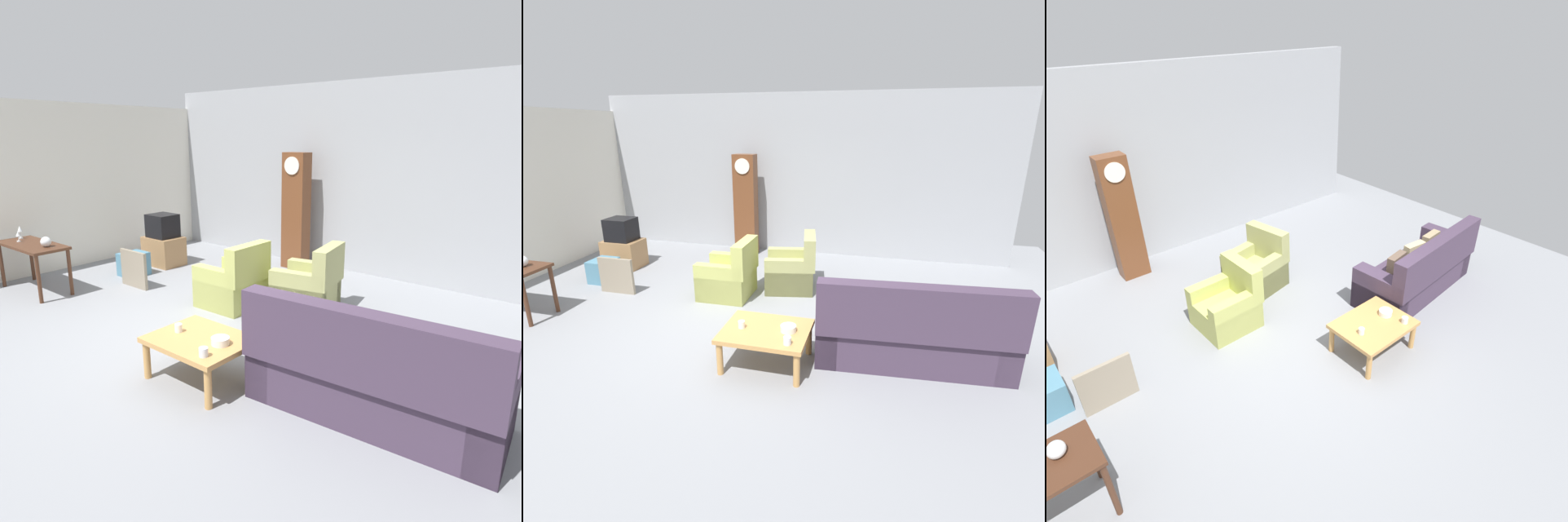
% 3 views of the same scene
% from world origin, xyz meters
% --- Properties ---
extents(ground_plane, '(10.40, 10.40, 0.00)m').
position_xyz_m(ground_plane, '(0.00, 0.00, 0.00)').
color(ground_plane, gray).
extents(garage_door_wall, '(8.40, 0.16, 3.20)m').
position_xyz_m(garage_door_wall, '(0.00, 3.60, 1.60)').
color(garage_door_wall, '#9EA0A5').
rests_on(garage_door_wall, ground_plane).
extents(couch_floral, '(2.16, 1.05, 1.04)m').
position_xyz_m(couch_floral, '(2.22, -0.32, 0.36)').
color(couch_floral, '#423347').
rests_on(couch_floral, ground_plane).
extents(armchair_olive_near, '(0.80, 0.77, 0.92)m').
position_xyz_m(armchair_olive_near, '(-0.47, 0.92, 0.31)').
color(armchair_olive_near, tan).
rests_on(armchair_olive_near, ground_plane).
extents(armchair_olive_far, '(0.92, 0.90, 0.92)m').
position_xyz_m(armchair_olive_far, '(0.42, 1.47, 0.31)').
color(armchair_olive_far, tan).
rests_on(armchair_olive_far, ground_plane).
extents(coffee_table_wood, '(0.96, 0.76, 0.43)m').
position_xyz_m(coffee_table_wood, '(0.65, -0.78, 0.37)').
color(coffee_table_wood, tan).
rests_on(coffee_table_wood, ground_plane).
extents(grandfather_clock, '(0.44, 0.30, 2.05)m').
position_xyz_m(grandfather_clock, '(-0.96, 3.11, 1.03)').
color(grandfather_clock, brown).
rests_on(grandfather_clock, ground_plane).
extents(tv_stand_cabinet, '(0.68, 0.52, 0.52)m').
position_xyz_m(tv_stand_cabinet, '(-2.96, 1.73, 0.26)').
color(tv_stand_cabinet, '#997047').
rests_on(tv_stand_cabinet, ground_plane).
extents(tv_crt, '(0.48, 0.44, 0.42)m').
position_xyz_m(tv_crt, '(-2.96, 1.73, 0.73)').
color(tv_crt, black).
rests_on(tv_crt, tv_stand_cabinet).
extents(framed_picture_leaning, '(0.60, 0.05, 0.58)m').
position_xyz_m(framed_picture_leaning, '(-2.27, 0.57, 0.29)').
color(framed_picture_leaning, gray).
rests_on(framed_picture_leaning, ground_plane).
extents(storage_box_blue, '(0.38, 0.44, 0.39)m').
position_xyz_m(storage_box_blue, '(-2.82, 0.96, 0.20)').
color(storage_box_blue, teal).
rests_on(storage_box_blue, ground_plane).
extents(cup_white_porcelain, '(0.08, 0.08, 0.08)m').
position_xyz_m(cup_white_porcelain, '(0.38, -0.81, 0.47)').
color(cup_white_porcelain, white).
rests_on(cup_white_porcelain, coffee_table_wood).
extents(cup_blue_rimmed, '(0.08, 0.08, 0.08)m').
position_xyz_m(cup_blue_rimmed, '(0.96, -1.03, 0.47)').
color(cup_blue_rimmed, silver).
rests_on(cup_blue_rimmed, coffee_table_wood).
extents(bowl_white_stacked, '(0.17, 0.17, 0.07)m').
position_xyz_m(bowl_white_stacked, '(0.90, -0.76, 0.47)').
color(bowl_white_stacked, white).
rests_on(bowl_white_stacked, coffee_table_wood).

